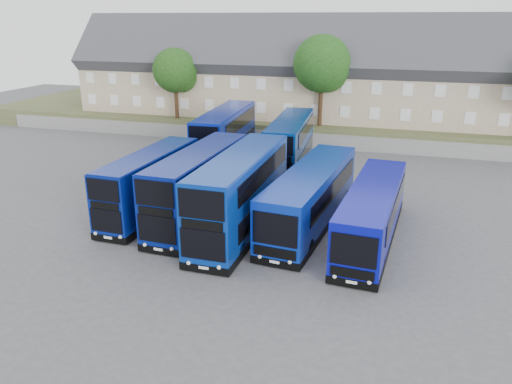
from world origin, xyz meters
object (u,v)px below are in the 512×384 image
object	(u,v)px
dd_front_mid	(200,187)
tree_west	(177,72)
dd_front_left	(150,185)
coach_east_a	(311,198)
tree_mid	(324,66)

from	to	relation	value
dd_front_mid	tree_west	distance (m)	25.83
dd_front_left	coach_east_a	bearing A→B (deg)	8.38
coach_east_a	tree_west	size ratio (longest dim) A/B	1.78
tree_mid	tree_west	bearing A→B (deg)	-178.21
dd_front_left	tree_west	bearing A→B (deg)	112.13
dd_front_left	coach_east_a	world-z (taller)	dd_front_left
dd_front_mid	tree_west	bearing A→B (deg)	119.86
dd_front_mid	tree_mid	size ratio (longest dim) A/B	1.27
dd_front_left	tree_mid	distance (m)	24.84
dd_front_mid	coach_east_a	world-z (taller)	dd_front_mid
tree_mid	coach_east_a	bearing A→B (deg)	-81.95
coach_east_a	tree_west	distance (m)	28.90
coach_east_a	tree_west	bearing A→B (deg)	137.51
coach_east_a	dd_front_left	bearing A→B (deg)	-167.82
dd_front_mid	coach_east_a	xyz separation A→B (m)	(7.08, 1.29, -0.46)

